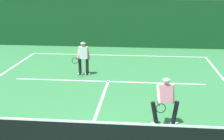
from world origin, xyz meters
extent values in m
cube|color=white|center=(0.00, 11.36, 0.00)|extent=(10.38, 0.10, 0.01)
cube|color=white|center=(0.00, 6.25, 0.00)|extent=(8.46, 0.10, 0.01)
cube|color=white|center=(0.00, 3.20, 0.00)|extent=(0.10, 6.40, 0.01)
cube|color=white|center=(0.00, 0.00, 1.01)|extent=(11.20, 0.03, 0.05)
cylinder|color=black|center=(2.53, 2.19, 0.38)|extent=(0.25, 0.17, 0.78)
cylinder|color=black|center=(1.91, 2.09, 0.38)|extent=(0.30, 0.18, 0.78)
ellipsoid|color=white|center=(2.53, 2.19, 0.04)|extent=(0.27, 0.15, 0.09)
ellipsoid|color=white|center=(1.91, 2.09, 0.04)|extent=(0.27, 0.15, 0.09)
cube|color=pink|center=(2.22, 2.14, 1.04)|extent=(0.44, 0.36, 0.57)
cylinder|color=beige|center=(2.43, 2.17, 1.01)|extent=(0.15, 0.11, 0.59)
cylinder|color=beige|center=(2.00, 2.10, 1.01)|extent=(0.16, 0.44, 0.52)
sphere|color=beige|center=(2.22, 2.14, 1.42)|extent=(0.21, 0.21, 0.21)
cylinder|color=white|center=(2.22, 2.14, 1.46)|extent=(0.25, 0.25, 0.04)
cylinder|color=black|center=(1.99, 1.85, 0.81)|extent=(0.07, 0.26, 0.03)
torus|color=black|center=(2.04, 1.51, 0.81)|extent=(0.29, 0.07, 0.29)
cylinder|color=black|center=(-1.10, 7.17, 0.40)|extent=(0.15, 0.15, 0.80)
cylinder|color=black|center=(-1.44, 7.16, 0.40)|extent=(0.16, 0.15, 0.80)
ellipsoid|color=white|center=(-1.10, 7.17, 0.04)|extent=(0.26, 0.12, 0.09)
ellipsoid|color=white|center=(-1.44, 7.16, 0.04)|extent=(0.26, 0.12, 0.09)
cube|color=silver|center=(-1.27, 7.17, 1.08)|extent=(0.42, 0.24, 0.57)
cylinder|color=#9E704C|center=(-1.04, 7.17, 1.06)|extent=(0.20, 0.10, 0.62)
cylinder|color=#9E704C|center=(-1.50, 7.16, 1.06)|extent=(0.11, 0.51, 0.49)
sphere|color=#9E704C|center=(-1.27, 7.17, 1.49)|extent=(0.22, 0.22, 0.22)
cylinder|color=white|center=(-1.27, 7.17, 1.53)|extent=(0.24, 0.24, 0.04)
cylinder|color=black|center=(-1.54, 6.91, 0.84)|extent=(0.04, 0.26, 0.03)
torus|color=black|center=(-1.54, 6.57, 0.84)|extent=(0.29, 0.03, 0.29)
sphere|color=#D1E033|center=(-2.47, 1.05, 0.03)|extent=(0.07, 0.07, 0.07)
cube|color=#14421F|center=(0.00, 13.79, 1.58)|extent=(21.30, 0.12, 3.15)
camera|label=1|loc=(1.47, -6.82, 4.30)|focal=49.93mm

